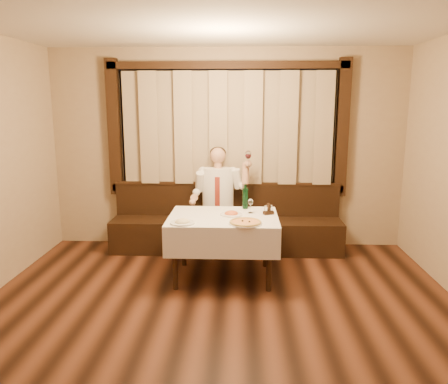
{
  "coord_description": "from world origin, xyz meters",
  "views": [
    {
      "loc": [
        0.21,
        -3.22,
        2.05
      ],
      "look_at": [
        0.0,
        1.9,
        1.0
      ],
      "focal_mm": 35.0,
      "sensor_mm": 36.0,
      "label": 1
    }
  ],
  "objects_px": {
    "dining_table": "(223,225)",
    "pasta_cream": "(182,220)",
    "pizza": "(245,222)",
    "banquette": "(226,228)",
    "cruet_caddy": "(268,211)",
    "pasta_red": "(231,212)",
    "green_bottle": "(245,198)",
    "seated_man": "(218,192)"
  },
  "relations": [
    {
      "from": "banquette",
      "to": "pizza",
      "type": "height_order",
      "value": "banquette"
    },
    {
      "from": "green_bottle",
      "to": "cruet_caddy",
      "type": "relative_size",
      "value": 2.41
    },
    {
      "from": "green_bottle",
      "to": "cruet_caddy",
      "type": "xyz_separation_m",
      "value": [
        0.27,
        -0.28,
        -0.09
      ]
    },
    {
      "from": "pasta_cream",
      "to": "pasta_red",
      "type": "bearing_deg",
      "value": 36.16
    },
    {
      "from": "banquette",
      "to": "dining_table",
      "type": "height_order",
      "value": "banquette"
    },
    {
      "from": "banquette",
      "to": "green_bottle",
      "type": "distance_m",
      "value": 0.91
    },
    {
      "from": "dining_table",
      "to": "seated_man",
      "type": "height_order",
      "value": "seated_man"
    },
    {
      "from": "dining_table",
      "to": "seated_man",
      "type": "xyz_separation_m",
      "value": [
        -0.11,
        0.93,
        0.19
      ]
    },
    {
      "from": "banquette",
      "to": "seated_man",
      "type": "distance_m",
      "value": 0.55
    },
    {
      "from": "banquette",
      "to": "pasta_red",
      "type": "distance_m",
      "value": 1.1
    },
    {
      "from": "cruet_caddy",
      "to": "banquette",
      "type": "bearing_deg",
      "value": 95.0
    },
    {
      "from": "pasta_red",
      "to": "cruet_caddy",
      "type": "height_order",
      "value": "cruet_caddy"
    },
    {
      "from": "green_bottle",
      "to": "banquette",
      "type": "bearing_deg",
      "value": 111.59
    },
    {
      "from": "pasta_cream",
      "to": "seated_man",
      "type": "xyz_separation_m",
      "value": [
        0.32,
        1.27,
        0.05
      ]
    },
    {
      "from": "pasta_red",
      "to": "green_bottle",
      "type": "relative_size",
      "value": 0.82
    },
    {
      "from": "dining_table",
      "to": "pasta_red",
      "type": "height_order",
      "value": "pasta_red"
    },
    {
      "from": "dining_table",
      "to": "pizza",
      "type": "xyz_separation_m",
      "value": [
        0.26,
        -0.33,
        0.12
      ]
    },
    {
      "from": "banquette",
      "to": "seated_man",
      "type": "xyz_separation_m",
      "value": [
        -0.11,
        -0.09,
        0.53
      ]
    },
    {
      "from": "pasta_cream",
      "to": "banquette",
      "type": "bearing_deg",
      "value": 72.38
    },
    {
      "from": "pizza",
      "to": "green_bottle",
      "type": "bearing_deg",
      "value": 89.86
    },
    {
      "from": "pizza",
      "to": "pasta_red",
      "type": "relative_size",
      "value": 1.4
    },
    {
      "from": "dining_table",
      "to": "pasta_cream",
      "type": "xyz_separation_m",
      "value": [
        -0.43,
        -0.34,
        0.14
      ]
    },
    {
      "from": "pasta_cream",
      "to": "green_bottle",
      "type": "xyz_separation_m",
      "value": [
        0.69,
        0.72,
        0.1
      ]
    },
    {
      "from": "pasta_red",
      "to": "green_bottle",
      "type": "height_order",
      "value": "green_bottle"
    },
    {
      "from": "dining_table",
      "to": "pasta_cream",
      "type": "relative_size",
      "value": 4.73
    },
    {
      "from": "dining_table",
      "to": "green_bottle",
      "type": "bearing_deg",
      "value": 55.47
    },
    {
      "from": "dining_table",
      "to": "cruet_caddy",
      "type": "height_order",
      "value": "cruet_caddy"
    },
    {
      "from": "pasta_cream",
      "to": "green_bottle",
      "type": "relative_size",
      "value": 0.84
    },
    {
      "from": "pasta_red",
      "to": "green_bottle",
      "type": "distance_m",
      "value": 0.38
    },
    {
      "from": "banquette",
      "to": "cruet_caddy",
      "type": "height_order",
      "value": "banquette"
    },
    {
      "from": "pizza",
      "to": "cruet_caddy",
      "type": "xyz_separation_m",
      "value": [
        0.27,
        0.42,
        0.03
      ]
    },
    {
      "from": "pasta_red",
      "to": "pizza",
      "type": "bearing_deg",
      "value": -66.4
    },
    {
      "from": "green_bottle",
      "to": "cruet_caddy",
      "type": "bearing_deg",
      "value": -45.64
    },
    {
      "from": "dining_table",
      "to": "cruet_caddy",
      "type": "bearing_deg",
      "value": 10.12
    },
    {
      "from": "pasta_red",
      "to": "green_bottle",
      "type": "bearing_deg",
      "value": 63.6
    },
    {
      "from": "banquette",
      "to": "pizza",
      "type": "distance_m",
      "value": 1.45
    },
    {
      "from": "seated_man",
      "to": "pasta_red",
      "type": "bearing_deg",
      "value": -77.09
    },
    {
      "from": "green_bottle",
      "to": "dining_table",
      "type": "bearing_deg",
      "value": -124.53
    },
    {
      "from": "green_bottle",
      "to": "pasta_red",
      "type": "bearing_deg",
      "value": -116.4
    },
    {
      "from": "cruet_caddy",
      "to": "pasta_cream",
      "type": "bearing_deg",
      "value": 179.66
    },
    {
      "from": "dining_table",
      "to": "pasta_cream",
      "type": "height_order",
      "value": "pasta_cream"
    },
    {
      "from": "pizza",
      "to": "pasta_red",
      "type": "height_order",
      "value": "pasta_red"
    }
  ]
}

